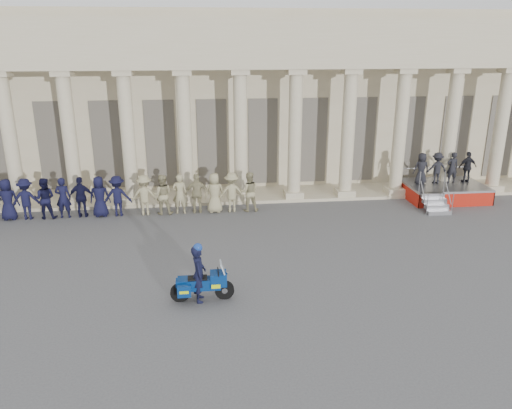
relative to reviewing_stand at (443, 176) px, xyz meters
name	(u,v)px	position (x,y,z in m)	size (l,w,h in m)	color
ground	(222,276)	(-11.22, -7.30, -1.17)	(90.00, 90.00, 0.00)	#47474A
building	(209,94)	(-11.22, 7.44, 3.35)	(40.00, 12.50, 9.00)	tan
officer_rank	(79,197)	(-17.24, -0.75, -0.25)	(16.31, 0.70, 1.85)	black
reviewing_stand	(443,176)	(0.00, 0.00, 0.00)	(3.77, 3.74, 2.31)	gray
motorcycle	(203,284)	(-11.88, -8.88, -0.63)	(1.95, 0.80, 1.25)	black
rider	(199,273)	(-11.99, -8.88, -0.24)	(0.44, 0.66, 1.89)	black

